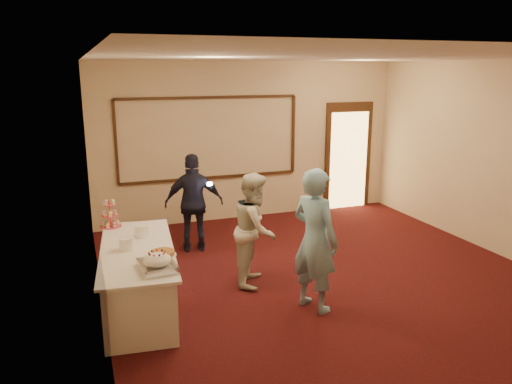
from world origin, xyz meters
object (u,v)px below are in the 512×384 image
at_px(tart, 163,254).
at_px(woman, 255,229).
at_px(buffet_table, 139,278).
at_px(man, 315,240).
at_px(pavlova_tray, 157,262).
at_px(guest, 194,203).
at_px(plate_stack_a, 126,244).
at_px(cupcake_stand, 110,216).
at_px(plate_stack_b, 142,231).

distance_m(tart, woman, 1.46).
xyz_separation_m(buffet_table, man, (2.00, -0.75, 0.49)).
bearing_deg(man, pavlova_tray, 65.63).
relative_size(buffet_table, guest, 1.45).
xyz_separation_m(plate_stack_a, tart, (0.37, -0.35, -0.05)).
xyz_separation_m(plate_stack_a, woman, (1.71, 0.23, -0.08)).
bearing_deg(woman, plate_stack_a, 124.91).
height_order(buffet_table, guest, guest).
bearing_deg(cupcake_stand, tart, -70.25).
bearing_deg(tart, guest, 67.77).
distance_m(plate_stack_a, guest, 2.11).
relative_size(buffet_table, cupcake_stand, 5.53).
bearing_deg(plate_stack_b, woman, -7.23).
bearing_deg(buffet_table, guest, 57.27).
height_order(plate_stack_a, guest, guest).
distance_m(plate_stack_a, woman, 1.73).
xyz_separation_m(plate_stack_a, man, (2.12, -0.73, 0.03)).
relative_size(buffet_table, pavlova_tray, 4.33).
distance_m(cupcake_stand, woman, 1.98).
bearing_deg(cupcake_stand, man, -37.67).
xyz_separation_m(cupcake_stand, man, (2.23, -1.72, -0.04)).
xyz_separation_m(cupcake_stand, tart, (0.48, -1.34, -0.12)).
height_order(plate_stack_a, man, man).
height_order(cupcake_stand, man, man).
bearing_deg(pavlova_tray, buffet_table, 100.08).
xyz_separation_m(buffet_table, tart, (0.25, -0.36, 0.41)).
distance_m(buffet_table, man, 2.19).
bearing_deg(guest, plate_stack_a, 66.26).
relative_size(pavlova_tray, cupcake_stand, 1.28).
distance_m(plate_stack_a, man, 2.25).
bearing_deg(tart, woman, 23.50).
xyz_separation_m(cupcake_stand, guest, (1.33, 0.73, -0.13)).
relative_size(plate_stack_b, guest, 0.12).
xyz_separation_m(man, guest, (-0.90, 2.46, -0.09)).
relative_size(plate_stack_a, guest, 0.12).
bearing_deg(buffet_table, cupcake_stand, 103.19).
xyz_separation_m(cupcake_stand, plate_stack_b, (0.34, -0.57, -0.07)).
xyz_separation_m(plate_stack_b, man, (1.89, -1.15, 0.03)).
height_order(plate_stack_b, man, man).
relative_size(cupcake_stand, guest, 0.26).
bearing_deg(tart, cupcake_stand, 109.75).
relative_size(buffet_table, plate_stack_a, 12.48).
height_order(man, woman, man).
bearing_deg(pavlova_tray, woman, 32.99).
height_order(pavlova_tray, woman, woman).
distance_m(plate_stack_b, man, 2.21).
relative_size(buffet_table, man, 1.30).
bearing_deg(woman, buffet_table, 125.10).
height_order(tart, woman, woman).
bearing_deg(woman, pavlova_tray, 150.26).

